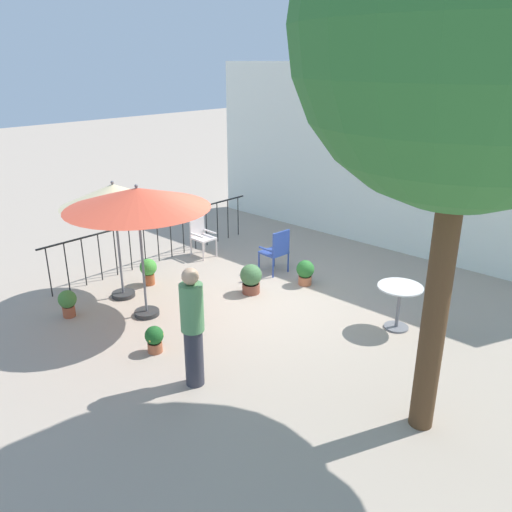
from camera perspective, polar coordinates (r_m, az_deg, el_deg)
ground_plane at (r=9.79m, az=0.29°, el=-4.98°), size 60.00×60.00×0.00m
villa_facade at (r=12.56m, az=14.06°, el=10.39°), size 10.21×0.30×4.22m
terrace_railing at (r=11.66m, az=-10.84°, el=2.58°), size 0.03×5.46×1.01m
shade_tree at (r=5.71m, az=23.87°, el=22.47°), size 3.74×3.57×6.36m
patio_umbrella_0 at (r=9.64m, az=-15.45°, el=6.37°), size 1.93×1.93×2.26m
patio_umbrella_1 at (r=8.73m, az=-12.97°, el=6.13°), size 2.41×2.41×2.38m
cafe_table_0 at (r=8.94m, az=15.52°, el=-4.60°), size 0.75×0.75×0.77m
patio_chair_0 at (r=10.85m, az=2.31°, el=0.76°), size 0.51×0.52×0.96m
patio_chair_1 at (r=11.92m, az=-6.10°, el=2.43°), size 0.49×0.45×0.92m
potted_plant_0 at (r=10.43m, az=5.46°, el=-1.72°), size 0.36×0.36×0.51m
potted_plant_1 at (r=10.00m, az=-0.56°, el=-2.46°), size 0.42×0.42×0.59m
potted_plant_2 at (r=10.59m, az=-11.79°, el=-1.50°), size 0.34×0.34×0.54m
potted_plant_3 at (r=8.23m, az=-11.15°, el=-8.92°), size 0.29×0.29×0.44m
potted_plant_4 at (r=9.69m, az=-20.07°, el=-4.78°), size 0.32×0.32×0.50m
standing_person at (r=7.07m, az=-7.01°, el=-7.67°), size 0.42×0.42×1.75m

